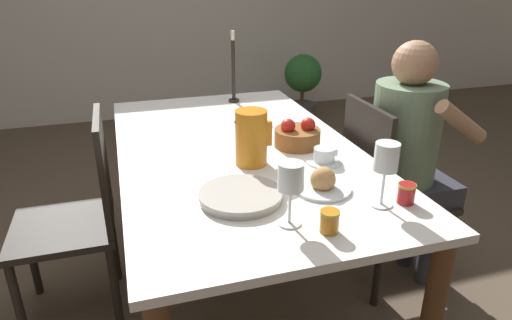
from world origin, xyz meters
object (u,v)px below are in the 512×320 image
Objects in this scene: serving_tray at (241,196)px; person_seated at (410,149)px; jam_jar_red at (406,193)px; chair_opposite at (79,215)px; bread_plate at (323,183)px; wine_glass_juice at (291,180)px; wine_glass_water at (386,160)px; fruit_bowl at (297,136)px; red_pitcher at (251,137)px; teacup_near_person at (324,156)px; candlestick_tall at (233,74)px; chair_person_side at (385,191)px; potted_plant at (303,82)px; jam_jar_amber at (329,220)px.

person_seated is at bearing 20.19° from serving_tray.
chair_opposite is at bearing 146.60° from jam_jar_red.
wine_glass_juice is at bearing -137.28° from bread_plate.
wine_glass_water is 1.09× the size of fruit_bowl.
person_seated is at bearing 3.56° from red_pitcher.
teacup_near_person is 0.36× the size of candlestick_tall.
wine_glass_juice is at bearing -92.30° from red_pitcher.
potted_plant is at bearing 166.06° from chair_person_side.
candlestick_tall is (0.08, 1.42, 0.12)m from jam_jar_amber.
candlestick_tall reaches higher than fruit_bowl.
serving_tray is (0.57, -0.53, 0.27)m from chair_opposite.
red_pitcher is 3.18× the size of jam_jar_red.
candlestick_tall is at bearing 86.72° from jam_jar_amber.
person_seated is 1.05m from candlestick_tall.
person_seated reaches higher than wine_glass_water.
bread_plate is 0.27m from jam_jar_amber.
chair_person_side is at bearing 20.16° from teacup_near_person.
jam_jar_red is at bearing -49.32° from red_pitcher.
candlestick_tall is at bearing 76.48° from serving_tray.
bread_plate is at bearing -60.30° from person_seated.
chair_person_side is at bearing 23.81° from serving_tray.
wine_glass_water is (1.00, -0.70, 0.42)m from chair_opposite.
chair_opposite is 1.38× the size of potted_plant.
bread_plate is 3.09m from potted_plant.
person_seated is at bearing 13.87° from teacup_near_person.
wine_glass_juice is (0.67, -0.72, 0.40)m from chair_opposite.
potted_plant is (1.12, 2.85, -0.38)m from bread_plate.
bread_plate is (-0.14, 0.15, -0.13)m from wine_glass_water.
teacup_near_person reaches higher than potted_plant.
potted_plant is (1.98, 2.30, -0.09)m from chair_opposite.
red_pitcher is 0.61m from jam_jar_red.
bread_plate is at bearing -54.18° from chair_person_side.
candlestick_tall is (-0.01, 1.17, 0.13)m from bread_plate.
jam_jar_red is (0.51, -0.18, 0.02)m from serving_tray.
jam_jar_red is at bearing -19.23° from serving_tray.
jam_jar_red is at bearing -80.01° from candlestick_tall.
jam_jar_amber is (-0.20, -0.47, 0.01)m from teacup_near_person.
wine_glass_juice is 0.43m from jam_jar_red.
bread_plate is (0.17, -0.29, -0.08)m from red_pitcher.
wine_glass_juice is at bearing -176.33° from wine_glass_water.
person_seated is at bearing -98.16° from chair_opposite.
chair_person_side is 0.68m from bread_plate.
fruit_bowl is at bearing -83.46° from candlestick_tall.
person_seated is at bearing 29.70° from bread_plate.
person_seated reaches higher than jam_jar_amber.
red_pitcher is 0.89m from candlestick_tall.
chair_opposite is 13.42× the size of jam_jar_red.
potted_plant is at bearing 63.52° from serving_tray.
person_seated is 0.53m from fruit_bowl.
potted_plant is (0.62, 2.49, -0.09)m from chair_person_side.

